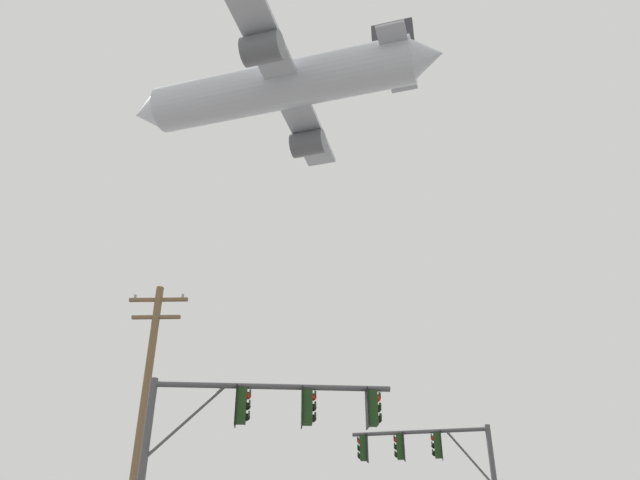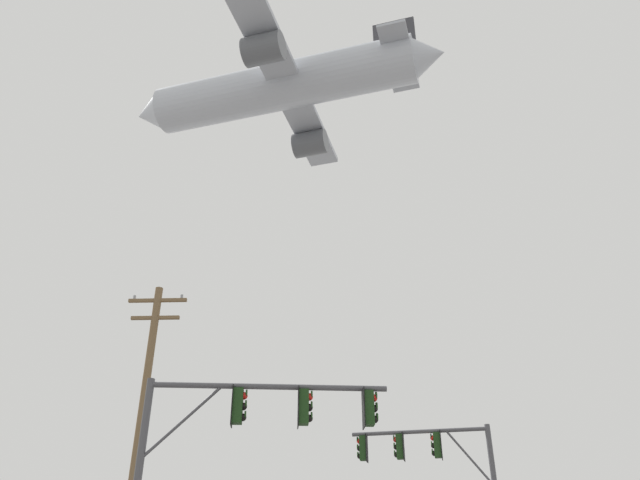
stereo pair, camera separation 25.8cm
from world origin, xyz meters
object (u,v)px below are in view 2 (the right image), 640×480
Objects in this scene: signal_pole_far at (436,467)px; airplane at (283,87)px; signal_pole_near at (245,430)px; utility_pole at (140,425)px.

airplane reaches higher than signal_pole_far.
signal_pole_near is at bearing -84.63° from airplane.
utility_pole is at bearing -163.47° from signal_pole_far.
signal_pole_near is 0.59× the size of utility_pole.
signal_pole_near is 0.22× the size of airplane.
airplane reaches higher than utility_pole.
signal_pole_far reaches higher than signal_pole_near.
utility_pole is at bearing 131.29° from signal_pole_near.
signal_pole_near is 43.12m from airplane.
airplane is (2.02, 19.98, 33.86)m from utility_pole.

